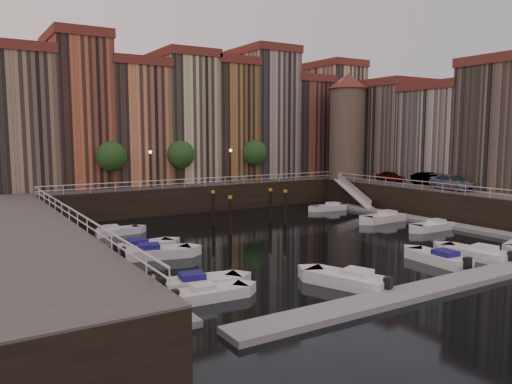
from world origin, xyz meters
TOP-DOWN VIEW (x-y plane):
  - ground at (0.00, 0.00)m, footprint 200.00×200.00m
  - quay_far at (0.00, 26.00)m, footprint 80.00×20.00m
  - quay_right at (28.00, -2.00)m, footprint 20.00×36.00m
  - dock_left at (-16.20, -1.00)m, footprint 2.00×28.00m
  - dock_right at (16.20, -1.00)m, footprint 2.00×28.00m
  - dock_near at (0.00, -17.00)m, footprint 30.00×2.00m
  - mountains at (1.72, 110.00)m, footprint 145.00×100.00m
  - far_terrace at (3.31, 23.50)m, footprint 48.70×10.30m
  - right_terrace at (26.50, 3.80)m, footprint 9.30×24.30m
  - corner_tower at (20.00, 14.50)m, footprint 5.20×5.20m
  - promenade_trees at (-1.33, 18.20)m, footprint 21.20×3.20m
  - street_lamps at (-1.00, 17.20)m, footprint 10.36×0.36m
  - railings at (0.00, 4.88)m, footprint 36.08×34.04m
  - gangway at (17.10, 10.00)m, footprint 2.78×8.32m
  - mooring_pilings at (-0.14, 5.71)m, footprint 7.31×4.82m
  - boat_left_0 at (-13.13, -11.57)m, footprint 4.26×1.79m
  - boat_left_1 at (-12.81, -9.64)m, footprint 4.83×2.41m
  - boat_left_2 at (-12.38, -1.26)m, footprint 5.12×2.82m
  - boat_left_3 at (-12.57, 1.12)m, footprint 4.93×2.30m
  - boat_left_4 at (-12.52, 8.57)m, footprint 4.23×1.61m
  - boat_right_1 at (13.43, -4.88)m, footprint 4.65×1.69m
  - boat_right_2 at (12.87, 0.76)m, footprint 5.23×2.06m
  - boat_right_3 at (13.45, 1.21)m, footprint 4.74×2.71m
  - boat_right_4 at (13.16, 9.68)m, footprint 4.39×2.02m
  - boat_near_1 at (-5.14, -13.84)m, footprint 3.54×5.34m
  - boat_near_2 at (3.81, -13.21)m, footprint 2.00×4.93m
  - boat_near_3 at (7.19, -13.80)m, footprint 2.56×5.21m
  - car_a at (21.43, 8.00)m, footprint 1.72×3.91m
  - car_b at (21.39, 2.26)m, footprint 2.52×4.84m
  - car_c at (20.42, -1.57)m, footprint 3.07×5.73m

SIDE VIEW (x-z plane):
  - ground at x=0.00m, z-range 0.00..0.00m
  - dock_left at x=-16.20m, z-range 0.00..0.35m
  - dock_right at x=16.20m, z-range 0.00..0.35m
  - dock_near at x=0.00m, z-range 0.00..0.35m
  - boat_left_0 at x=-13.13m, z-range -0.16..0.81m
  - boat_left_4 at x=-12.52m, z-range -0.16..0.81m
  - boat_right_4 at x=13.16m, z-range -0.16..0.83m
  - boat_right_3 at x=13.45m, z-range -0.17..0.89m
  - boat_right_1 at x=13.43m, z-range -0.17..0.89m
  - boat_left_1 at x=-12.81m, z-range -0.18..0.91m
  - boat_left_3 at x=-12.57m, z-range -0.18..0.93m
  - boat_near_2 at x=3.81m, z-range -0.18..0.94m
  - boat_left_2 at x=-12.38m, z-range -0.19..0.96m
  - boat_near_3 at x=7.19m, z-range -0.19..0.98m
  - boat_right_2 at x=12.87m, z-range -0.19..1.00m
  - boat_near_1 at x=-5.14m, z-range -0.20..1.01m
  - quay_far at x=0.00m, z-range 0.00..3.00m
  - quay_right at x=28.00m, z-range 0.00..3.00m
  - mooring_pilings at x=-0.14m, z-range -0.24..3.54m
  - gangway at x=17.10m, z-range 0.05..3.78m
  - car_a at x=21.43m, z-range 3.00..4.31m
  - car_b at x=21.39m, z-range 3.00..4.52m
  - railings at x=0.00m, z-range 3.53..4.05m
  - car_c at x=20.42m, z-range 3.00..4.58m
  - street_lamps at x=-1.00m, z-range 3.81..7.99m
  - promenade_trees at x=-1.33m, z-range 3.98..9.18m
  - mountains at x=1.72m, z-range -1.08..16.92m
  - right_terrace at x=26.50m, z-range 2.56..16.56m
  - corner_tower at x=20.00m, z-range 3.29..17.09m
  - far_terrace at x=3.31m, z-range 2.20..19.70m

